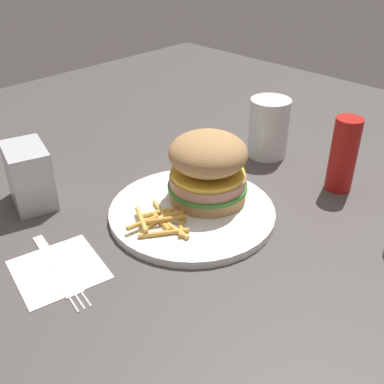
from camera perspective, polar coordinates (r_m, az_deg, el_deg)
name	(u,v)px	position (r m, az deg, el deg)	size (l,w,h in m)	color
ground_plane	(189,227)	(0.69, -0.32, -4.29)	(1.60, 1.60, 0.00)	#47423F
plate	(192,212)	(0.72, 0.00, -2.46)	(0.26, 0.26, 0.01)	white
sandwich	(208,167)	(0.71, 1.97, 3.09)	(0.13, 0.13, 0.11)	tan
fries_pile	(161,221)	(0.68, -3.87, -3.56)	(0.10, 0.10, 0.01)	gold
napkin	(59,269)	(0.64, -16.14, -9.13)	(0.11, 0.11, 0.00)	white
fork	(59,268)	(0.64, -16.12, -9.04)	(0.17, 0.05, 0.00)	silver
drink_glass	(268,132)	(0.89, 9.39, 7.37)	(0.08, 0.08, 0.11)	silver
napkin_dispenser	(29,176)	(0.77, -19.44, 1.91)	(0.09, 0.06, 0.10)	#B7BABF
ketchup_bottle	(343,155)	(0.80, 18.18, 4.41)	(0.04, 0.04, 0.13)	#B21914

